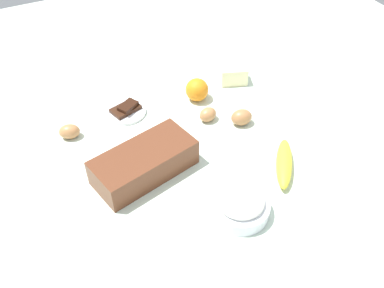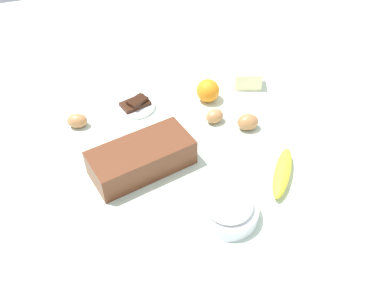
{
  "view_description": "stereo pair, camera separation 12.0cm",
  "coord_description": "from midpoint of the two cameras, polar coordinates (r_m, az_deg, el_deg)",
  "views": [
    {
      "loc": [
        -0.39,
        -0.78,
        0.87
      ],
      "look_at": [
        0.0,
        0.0,
        0.04
      ],
      "focal_mm": 39.82,
      "sensor_mm": 36.0,
      "label": 1
    },
    {
      "loc": [
        -0.28,
        -0.83,
        0.87
      ],
      "look_at": [
        0.0,
        0.0,
        0.04
      ],
      "focal_mm": 39.82,
      "sensor_mm": 36.0,
      "label": 2
    }
  ],
  "objects": [
    {
      "name": "flour_bowl",
      "position": [
        1.07,
        8.18,
        -8.8
      ],
      "size": [
        0.15,
        0.15,
        0.07
      ],
      "color": "white",
      "rests_on": "ground_plane"
    },
    {
      "name": "egg_beside_bowl",
      "position": [
        1.31,
        10.09,
        2.81
      ],
      "size": [
        0.07,
        0.06,
        0.05
      ],
      "primitive_type": "ellipsoid",
      "rotation": [
        0.0,
        1.57,
        2.97
      ],
      "color": "#AC7446",
      "rests_on": "ground_plane"
    },
    {
      "name": "loaf_pan",
      "position": [
        1.16,
        -3.86,
        -1.93
      ],
      "size": [
        0.3,
        0.19,
        0.08
      ],
      "rotation": [
        0.0,
        0.0,
        0.23
      ],
      "color": "brown",
      "rests_on": "ground_plane"
    },
    {
      "name": "egg_loose",
      "position": [
        1.33,
        -12.67,
        2.95
      ],
      "size": [
        0.07,
        0.06,
        0.04
      ],
      "primitive_type": "ellipsoid",
      "rotation": [
        0.0,
        1.57,
        5.97
      ],
      "color": "#B47A49",
      "rests_on": "ground_plane"
    },
    {
      "name": "orange_fruit",
      "position": [
        1.4,
        4.61,
        7.05
      ],
      "size": [
        0.08,
        0.08,
        0.08
      ],
      "primitive_type": "sphere",
      "color": "orange",
      "rests_on": "ground_plane"
    },
    {
      "name": "chocolate_plate",
      "position": [
        1.39,
        -5.12,
        5.12
      ],
      "size": [
        0.13,
        0.13,
        0.03
      ],
      "color": "white",
      "rests_on": "ground_plane"
    },
    {
      "name": "egg_near_butter",
      "position": [
        1.32,
        5.64,
        3.62
      ],
      "size": [
        0.06,
        0.05,
        0.04
      ],
      "primitive_type": "ellipsoid",
      "rotation": [
        0.0,
        1.57,
        3.32
      ],
      "color": "#B87D4B",
      "rests_on": "ground_plane"
    },
    {
      "name": "butter_block",
      "position": [
        1.49,
        9.82,
        8.58
      ],
      "size": [
        0.11,
        0.09,
        0.06
      ],
      "primitive_type": "cube",
      "rotation": [
        0.0,
        0.0,
        -0.34
      ],
      "color": "#F4EDB2",
      "rests_on": "ground_plane"
    },
    {
      "name": "ground_plane",
      "position": [
        1.23,
        2.78,
        -1.82
      ],
      "size": [
        2.4,
        2.4,
        0.02
      ],
      "primitive_type": "cube",
      "color": "silver"
    },
    {
      "name": "banana",
      "position": [
        1.19,
        14.87,
        -3.85
      ],
      "size": [
        0.15,
        0.18,
        0.04
      ],
      "primitive_type": "ellipsoid",
      "rotation": [
        0.0,
        0.0,
        4.08
      ],
      "color": "yellow",
      "rests_on": "ground_plane"
    }
  ]
}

